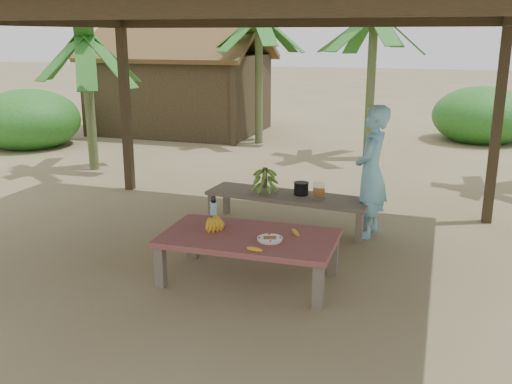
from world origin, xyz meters
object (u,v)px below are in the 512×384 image
(water_flask, at_px, (214,211))
(cooking_pot, at_px, (301,189))
(plate, at_px, (270,239))
(woman, at_px, (371,172))
(bench, at_px, (288,199))
(ripe_banana_bunch, at_px, (212,222))
(work_table, at_px, (249,241))

(water_flask, bearing_deg, cooking_pot, 67.79)
(plate, relative_size, woman, 0.15)
(bench, relative_size, cooking_pot, 11.71)
(bench, xyz_separation_m, woman, (1.08, 0.01, 0.45))
(cooking_pot, xyz_separation_m, woman, (0.91, -0.04, 0.31))
(ripe_banana_bunch, relative_size, woman, 0.15)
(work_table, bearing_deg, bench, 90.82)
(woman, bearing_deg, plate, -15.48)
(ripe_banana_bunch, relative_size, water_flask, 0.90)
(work_table, distance_m, plate, 0.28)
(water_flask, xyz_separation_m, woman, (1.54, 1.49, 0.22))
(bench, height_order, cooking_pot, cooking_pot)
(water_flask, height_order, woman, woman)
(work_table, relative_size, bench, 0.81)
(ripe_banana_bunch, bearing_deg, cooking_pot, 72.91)
(plate, bearing_deg, bench, 99.60)
(ripe_banana_bunch, bearing_deg, water_flask, 107.10)
(work_table, height_order, ripe_banana_bunch, ripe_banana_bunch)
(plate, height_order, water_flask, water_flask)
(work_table, bearing_deg, ripe_banana_bunch, 169.35)
(bench, xyz_separation_m, ripe_banana_bunch, (-0.38, -1.73, 0.18))
(water_flask, bearing_deg, bench, 72.69)
(bench, bearing_deg, ripe_banana_bunch, -97.36)
(plate, relative_size, cooking_pot, 1.35)
(plate, bearing_deg, woman, 68.36)
(work_table, bearing_deg, woman, 59.63)
(bench, bearing_deg, cooking_pot, 23.47)
(woman, bearing_deg, water_flask, -39.74)
(plate, distance_m, water_flask, 0.89)
(water_flask, xyz_separation_m, cooking_pot, (0.63, 1.53, -0.09))
(ripe_banana_bunch, relative_size, plate, 1.00)
(plate, height_order, cooking_pot, cooking_pot)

